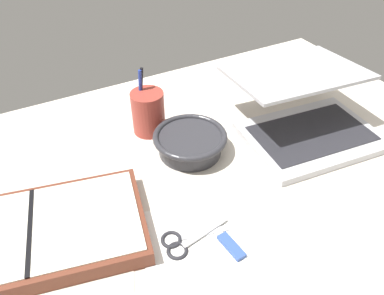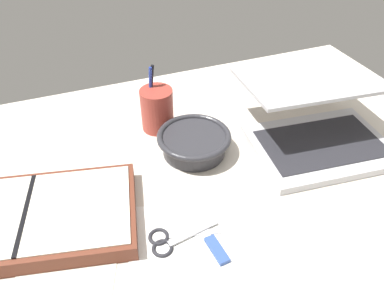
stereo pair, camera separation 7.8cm
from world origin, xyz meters
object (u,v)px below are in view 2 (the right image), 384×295
Objects in this scene: laptop at (316,123)px; pen_cup at (157,109)px; bowl at (194,142)px; planner at (28,219)px; scissors at (169,240)px.

pen_cup is at bearing 156.89° from laptop.
planner is at bearing -165.99° from bowl.
bowl reaches higher than planner.
planner is 26.78cm from scissors.
bowl reaches higher than scissors.
laptop is 65.51cm from planner.
bowl is 0.39× the size of planner.
laptop is at bearing 14.75° from planner.
pen_cup reaches higher than planner.
laptop reaches higher than bowl.
bowl is 1.05× the size of pen_cup.
planner is (-31.91, -21.54, -3.60)cm from pen_cup.
scissors is at bearing -153.40° from laptop.
planner reaches higher than scissors.
pen_cup is at bearing 46.20° from planner.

